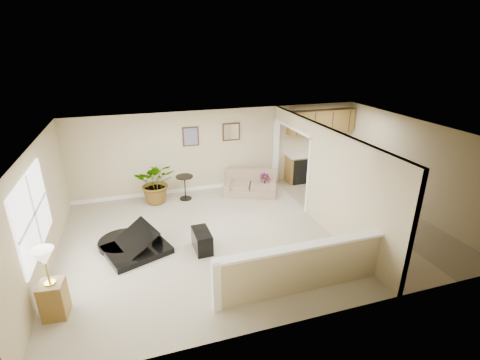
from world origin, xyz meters
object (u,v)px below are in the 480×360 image
object	(u,v)px
piano	(133,230)
piano_bench	(202,240)
loveseat	(250,183)
small_plant	(264,185)
lamp_stand	(51,289)
palm_plant	(157,183)
accent_table	(185,184)

from	to	relation	value
piano	piano_bench	size ratio (longest dim) A/B	2.59
piano	loveseat	distance (m)	4.14
piano	small_plant	bearing A→B (deg)	7.12
loveseat	lamp_stand	xyz separation A→B (m)	(-4.83, -3.92, 0.22)
palm_plant	lamp_stand	world-z (taller)	lamp_stand
piano	accent_table	world-z (taller)	piano
piano_bench	lamp_stand	distance (m)	3.07
piano_bench	lamp_stand	world-z (taller)	lamp_stand
palm_plant	small_plant	size ratio (longest dim) A/B	2.07
accent_table	lamp_stand	bearing A→B (deg)	-125.21
loveseat	accent_table	bearing A→B (deg)	-160.59
loveseat	palm_plant	xyz separation A→B (m)	(-2.77, 0.17, 0.27)
small_plant	piano	bearing A→B (deg)	-152.02
accent_table	small_plant	xyz separation A→B (m)	(2.38, -0.29, -0.20)
accent_table	palm_plant	world-z (taller)	palm_plant
loveseat	palm_plant	world-z (taller)	palm_plant
loveseat	palm_plant	bearing A→B (deg)	-160.11
accent_table	piano_bench	bearing A→B (deg)	-91.60
loveseat	accent_table	distance (m)	1.98
piano_bench	small_plant	bearing A→B (deg)	45.73
loveseat	lamp_stand	bearing A→B (deg)	-117.59
small_plant	palm_plant	bearing A→B (deg)	174.28
piano	palm_plant	size ratio (longest dim) A/B	1.40
piano	loveseat	bearing A→B (deg)	11.66
piano	loveseat	xyz separation A→B (m)	(3.49, 2.22, -0.17)
piano	lamp_stand	bearing A→B (deg)	-149.21
accent_table	palm_plant	distance (m)	0.81
piano_bench	accent_table	distance (m)	2.82
piano	lamp_stand	size ratio (longest dim) A/B	1.37
loveseat	small_plant	size ratio (longest dim) A/B	3.04
accent_table	piano	bearing A→B (deg)	-122.78
piano_bench	piano	bearing A→B (deg)	162.58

